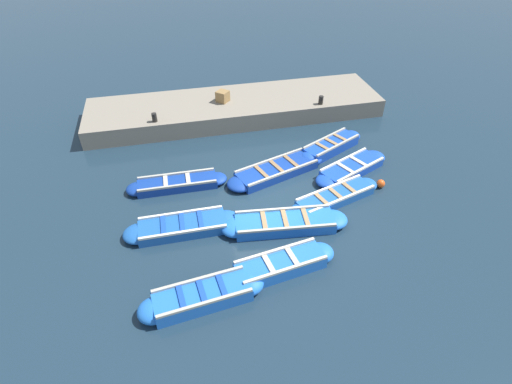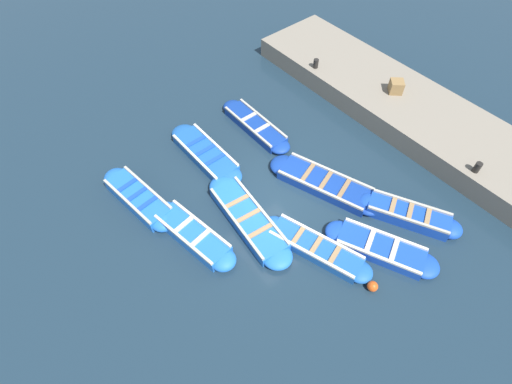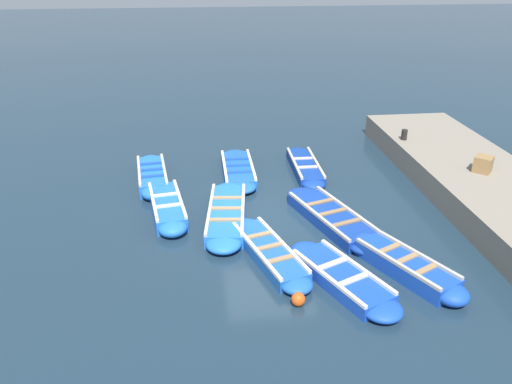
{
  "view_description": "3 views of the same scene",
  "coord_description": "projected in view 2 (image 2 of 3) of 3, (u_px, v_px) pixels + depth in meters",
  "views": [
    {
      "loc": [
        9.57,
        -2.73,
        8.37
      ],
      "look_at": [
        -0.44,
        -0.43,
        0.23
      ],
      "focal_mm": 28.0,
      "sensor_mm": 36.0,
      "label": 1
    },
    {
      "loc": [
        5.22,
        5.36,
        10.02
      ],
      "look_at": [
        0.37,
        -0.51,
        0.24
      ],
      "focal_mm": 28.0,
      "sensor_mm": 36.0,
      "label": 2
    },
    {
      "loc": [
        1.75,
        11.82,
        6.41
      ],
      "look_at": [
        0.25,
        -0.93,
        0.29
      ],
      "focal_mm": 35.0,
      "sensor_mm": 36.0,
      "label": 3
    }
  ],
  "objects": [
    {
      "name": "ground_plane",
      "position": [
        275.0,
        201.0,
        12.49
      ],
      "size": [
        120.0,
        120.0,
        0.0
      ],
      "primitive_type": "plane",
      "color": "#1C303F"
    },
    {
      "name": "boat_inner_gap",
      "position": [
        255.0,
        126.0,
        14.38
      ],
      "size": [
        0.81,
        3.42,
        0.35
      ],
      "color": "navy",
      "rests_on": "ground"
    },
    {
      "name": "boat_broadside",
      "position": [
        248.0,
        219.0,
        11.86
      ],
      "size": [
        1.3,
        3.94,
        0.4
      ],
      "color": "blue",
      "rests_on": "ground"
    },
    {
      "name": "boat_far_corner",
      "position": [
        205.0,
        154.0,
        13.52
      ],
      "size": [
        0.96,
        3.49,
        0.37
      ],
      "color": "#1E59AD",
      "rests_on": "ground"
    },
    {
      "name": "boat_bow_out",
      "position": [
        139.0,
        198.0,
        12.29
      ],
      "size": [
        1.15,
        3.27,
        0.46
      ],
      "color": "blue",
      "rests_on": "ground"
    },
    {
      "name": "boat_end_of_row",
      "position": [
        408.0,
        215.0,
        11.92
      ],
      "size": [
        2.04,
        3.1,
        0.44
      ],
      "color": "#1947B7",
      "rests_on": "ground"
    },
    {
      "name": "boat_alongside",
      "position": [
        193.0,
        235.0,
        11.49
      ],
      "size": [
        1.22,
        3.26,
        0.45
      ],
      "color": "blue",
      "rests_on": "ground"
    },
    {
      "name": "boat_outer_left",
      "position": [
        381.0,
        248.0,
        11.26
      ],
      "size": [
        2.11,
        3.32,
        0.36
      ],
      "color": "#1947B7",
      "rests_on": "ground"
    },
    {
      "name": "boat_stern_in",
      "position": [
        325.0,
        184.0,
        12.7
      ],
      "size": [
        2.11,
        3.99,
        0.37
      ],
      "color": "navy",
      "rests_on": "ground"
    },
    {
      "name": "boat_tucked",
      "position": [
        315.0,
        248.0,
        11.28
      ],
      "size": [
        1.7,
        3.49,
        0.36
      ],
      "color": "#1E59AD",
      "rests_on": "ground"
    },
    {
      "name": "quay_wall",
      "position": [
        404.0,
        107.0,
        14.66
      ],
      "size": [
        3.16,
        12.66,
        0.76
      ],
      "color": "gray",
      "rests_on": "ground"
    },
    {
      "name": "bollard_north",
      "position": [
        316.0,
        64.0,
        15.39
      ],
      "size": [
        0.2,
        0.2,
        0.35
      ],
      "primitive_type": "cylinder",
      "color": "black",
      "rests_on": "quay_wall"
    },
    {
      "name": "bollard_mid_north",
      "position": [
        477.0,
        167.0,
        12.1
      ],
      "size": [
        0.2,
        0.2,
        0.35
      ],
      "primitive_type": "cylinder",
      "color": "black",
      "rests_on": "quay_wall"
    },
    {
      "name": "wooden_crate",
      "position": [
        396.0,
        87.0,
        14.43
      ],
      "size": [
        0.65,
        0.65,
        0.46
      ],
      "primitive_type": "cube",
      "rotation": [
        0.0,
        0.0,
        0.82
      ],
      "color": "olive",
      "rests_on": "quay_wall"
    },
    {
      "name": "buoy_orange_near",
      "position": [
        373.0,
        286.0,
        10.57
      ],
      "size": [
        0.29,
        0.29,
        0.29
      ],
      "primitive_type": "sphere",
      "color": "#E05119",
      "rests_on": "ground"
    }
  ]
}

